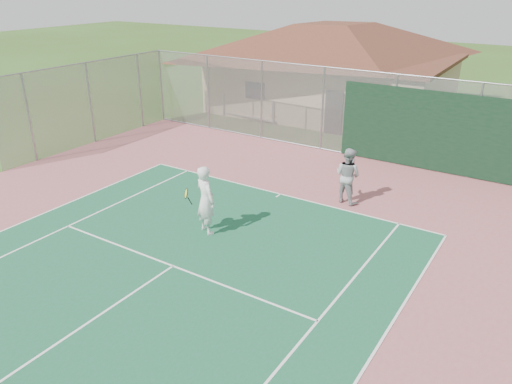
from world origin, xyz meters
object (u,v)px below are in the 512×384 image
bleachers (258,105)px  clubhouse (333,59)px  player_grey_back (348,176)px  player_white_front (206,201)px

bleachers → clubhouse: bearing=52.7°
clubhouse → bleachers: clubhouse is taller
bleachers → player_grey_back: bearing=-38.4°
player_grey_back → bleachers: bearing=-29.6°
bleachers → player_white_front: bearing=-59.8°
player_white_front → player_grey_back: size_ratio=1.10×
clubhouse → bleachers: bearing=-132.6°
player_white_front → bleachers: bearing=-42.5°
clubhouse → bleachers: 4.69m
clubhouse → player_white_front: 15.37m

